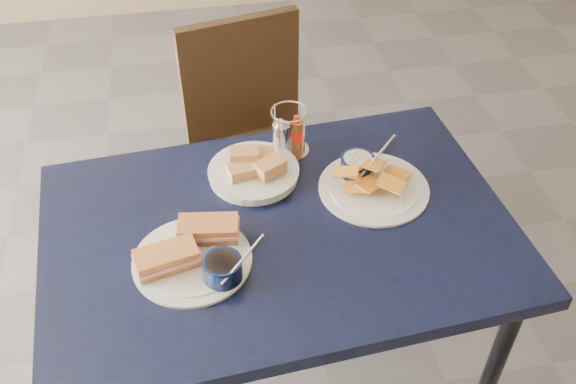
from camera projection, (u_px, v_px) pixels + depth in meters
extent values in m
plane|color=#535358|center=(207.00, 337.00, 2.22)|extent=(6.00, 6.00, 0.00)
cube|color=black|center=(279.00, 231.00, 1.58)|extent=(1.19, 0.84, 0.04)
cylinder|color=black|center=(107.00, 267.00, 1.99)|extent=(0.04, 0.04, 0.71)
cylinder|color=black|center=(412.00, 227.00, 2.12)|extent=(0.04, 0.04, 0.71)
cube|color=black|center=(261.00, 162.00, 2.25)|extent=(0.50, 0.48, 0.04)
cylinder|color=black|center=(222.00, 246.00, 2.26)|extent=(0.04, 0.04, 0.41)
cylinder|color=black|center=(316.00, 233.00, 2.30)|extent=(0.04, 0.04, 0.41)
cylinder|color=black|center=(213.00, 186.00, 2.49)|extent=(0.04, 0.04, 0.41)
cylinder|color=black|center=(299.00, 176.00, 2.54)|extent=(0.04, 0.04, 0.41)
cube|color=black|center=(251.00, 76.00, 2.22)|extent=(0.42, 0.13, 0.44)
cylinder|color=white|center=(192.00, 260.00, 1.48)|extent=(0.28, 0.28, 0.01)
cylinder|color=white|center=(192.00, 259.00, 1.47)|extent=(0.23, 0.23, 0.00)
cube|color=#D4864C|center=(167.00, 258.00, 1.44)|extent=(0.15, 0.10, 0.04)
cube|color=#E79E8D|center=(167.00, 259.00, 1.45)|extent=(0.16, 0.11, 0.01)
cube|color=#D4864C|center=(208.00, 229.00, 1.51)|extent=(0.15, 0.09, 0.04)
cube|color=#E79E8D|center=(208.00, 230.00, 1.51)|extent=(0.15, 0.10, 0.01)
cylinder|color=#091335|center=(222.00, 268.00, 1.42)|extent=(0.09, 0.09, 0.05)
cylinder|color=black|center=(222.00, 264.00, 1.41)|extent=(0.08, 0.08, 0.01)
cylinder|color=silver|center=(243.00, 259.00, 1.38)|extent=(0.11, 0.07, 0.08)
cylinder|color=white|center=(374.00, 188.00, 1.66)|extent=(0.29, 0.29, 0.01)
cylinder|color=white|center=(374.00, 187.00, 1.66)|extent=(0.23, 0.23, 0.00)
cube|color=#F49E30|center=(396.00, 181.00, 1.67)|extent=(0.08, 0.08, 0.02)
cube|color=#F49E30|center=(397.00, 174.00, 1.68)|extent=(0.08, 0.08, 0.01)
cube|color=#F49E30|center=(357.00, 189.00, 1.63)|extent=(0.08, 0.07, 0.02)
cube|color=#F49E30|center=(366.00, 172.00, 1.67)|extent=(0.07, 0.08, 0.02)
cube|color=#F49E30|center=(368.00, 188.00, 1.62)|extent=(0.08, 0.08, 0.02)
cube|color=#F49E30|center=(353.00, 174.00, 1.65)|extent=(0.06, 0.08, 0.02)
cube|color=#F49E30|center=(391.00, 182.00, 1.62)|extent=(0.08, 0.08, 0.02)
cube|color=#F49E30|center=(391.00, 186.00, 1.60)|extent=(0.08, 0.07, 0.02)
cube|color=#F49E30|center=(349.00, 173.00, 1.64)|extent=(0.08, 0.07, 0.03)
cube|color=#F49E30|center=(374.00, 166.00, 1.65)|extent=(0.08, 0.08, 0.02)
cube|color=#F49E30|center=(345.00, 174.00, 1.62)|extent=(0.08, 0.06, 0.02)
cylinder|color=#091335|center=(357.00, 166.00, 1.68)|extent=(0.09, 0.09, 0.05)
cylinder|color=beige|center=(358.00, 161.00, 1.67)|extent=(0.08, 0.08, 0.01)
cylinder|color=silver|center=(378.00, 156.00, 1.64)|extent=(0.11, 0.07, 0.08)
cylinder|color=white|center=(254.00, 173.00, 1.70)|extent=(0.24, 0.24, 0.02)
cylinder|color=white|center=(254.00, 170.00, 1.69)|extent=(0.19, 0.19, 0.00)
cube|color=tan|center=(243.00, 171.00, 1.66)|extent=(0.08, 0.06, 0.03)
cube|color=tan|center=(259.00, 155.00, 1.70)|extent=(0.09, 0.07, 0.03)
cube|color=tan|center=(270.00, 167.00, 1.65)|extent=(0.09, 0.08, 0.03)
cube|color=tan|center=(244.00, 156.00, 1.68)|extent=(0.08, 0.06, 0.03)
cylinder|color=silver|center=(289.00, 150.00, 1.78)|extent=(0.11, 0.11, 0.01)
cylinder|color=silver|center=(299.00, 121.00, 1.77)|extent=(0.01, 0.01, 0.13)
cylinder|color=silver|center=(275.00, 124.00, 1.76)|extent=(0.01, 0.01, 0.13)
cylinder|color=silver|center=(279.00, 139.00, 1.71)|extent=(0.01, 0.01, 0.13)
cylinder|color=silver|center=(304.00, 136.00, 1.72)|extent=(0.01, 0.01, 0.13)
torus|color=silver|center=(289.00, 112.00, 1.70)|extent=(0.10, 0.10, 0.00)
cylinder|color=silver|center=(281.00, 137.00, 1.75)|extent=(0.05, 0.05, 0.08)
cone|color=silver|center=(281.00, 121.00, 1.71)|extent=(0.04, 0.04, 0.02)
cylinder|color=brown|center=(297.00, 135.00, 1.76)|extent=(0.03, 0.03, 0.08)
cylinder|color=#B6160A|center=(297.00, 135.00, 1.76)|extent=(0.03, 0.03, 0.03)
cylinder|color=#B6160A|center=(297.00, 119.00, 1.72)|extent=(0.02, 0.02, 0.02)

